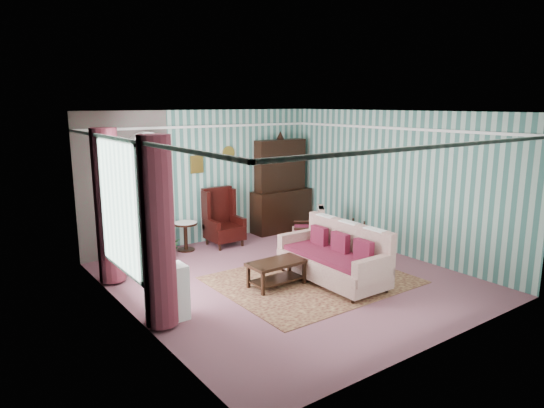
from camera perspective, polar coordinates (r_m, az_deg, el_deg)
floor at (r=8.65m, az=1.90°, el=-8.80°), size 6.00×6.00×0.00m
room_shell at (r=7.95m, az=-2.31°, el=4.30°), size 5.53×6.02×2.91m
bookcase at (r=10.10m, az=-14.20°, el=0.46°), size 0.80×0.28×2.24m
dresser_hutch at (r=11.56m, az=1.12°, el=2.52°), size 1.50×0.56×2.36m
wingback_left at (r=9.76m, az=-14.55°, el=-2.93°), size 0.76×0.80×1.25m
wingback_right at (r=10.50m, az=-5.65°, el=-1.58°), size 0.76×0.80×1.25m
seated_woman at (r=9.77m, az=-14.54°, el=-3.13°), size 0.44×0.40×1.18m
round_side_table at (r=10.32m, az=-10.12°, el=-3.80°), size 0.50×0.50×0.60m
nest_table at (r=10.78m, az=9.39°, el=-3.27°), size 0.45×0.38×0.54m
plant_stand at (r=7.12m, az=-12.23°, el=-10.27°), size 0.55×0.35×0.80m
rug at (r=8.61m, az=4.74°, el=-8.90°), size 3.20×2.60×0.01m
sofa at (r=8.44m, az=7.11°, el=-5.88°), size 1.00×2.06×0.99m
floral_armchair at (r=10.30m, az=4.25°, el=-2.44°), size 1.01×1.02×1.03m
coffee_table at (r=8.25m, az=0.54°, el=-8.21°), size 0.99×0.54×0.44m
potted_plant_a at (r=6.80m, az=-12.42°, el=-5.84°), size 0.48×0.46×0.42m
potted_plant_b at (r=7.04m, az=-12.73°, el=-5.01°), size 0.31×0.28×0.48m
potted_plant_c at (r=6.95m, az=-13.33°, el=-5.46°), size 0.27×0.27×0.43m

